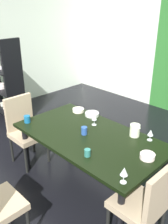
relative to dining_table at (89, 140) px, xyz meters
name	(u,v)px	position (x,y,z in m)	size (l,w,h in m)	color
ground_plane	(56,169)	(-0.52, -0.13, -0.65)	(5.45, 6.31, 0.02)	black
back_panel_interior	(114,36)	(-2.07, 2.97, 0.77)	(2.34, 0.10, 2.82)	silver
dining_table	(89,140)	(0.00, 0.00, 0.00)	(1.85, 1.02, 0.71)	black
chair_left_near	(25,127)	(-1.01, -0.29, -0.10)	(0.45, 0.44, 0.99)	tan
chair_right_near	(145,203)	(1.01, -0.29, -0.11)	(0.44, 0.44, 0.94)	tan
display_shelf	(2,79)	(-2.60, 0.22, 0.17)	(1.00, 0.38, 1.62)	black
wine_glass_near_window	(124,172)	(0.82, -0.40, 0.19)	(0.07, 0.07, 0.16)	silver
wine_glass_right	(151,133)	(0.59, 0.42, 0.17)	(0.07, 0.07, 0.14)	silver
wine_glass_rear	(94,117)	(-0.14, 0.24, 0.18)	(0.07, 0.07, 0.15)	silver
serving_bowl_west	(78,110)	(-0.60, 0.38, 0.10)	(0.17, 0.17, 0.05)	white
serving_bowl_north	(92,114)	(-0.36, 0.43, 0.10)	(0.20, 0.20, 0.05)	silver
serving_bowl_front	(147,156)	(0.77, 0.08, 0.10)	(0.16, 0.16, 0.05)	white
cup_south	(87,153)	(0.30, -0.33, 0.11)	(0.07, 0.07, 0.08)	#2C736A
cup_corner	(84,131)	(-0.06, -0.03, 0.12)	(0.07, 0.07, 0.10)	#264B96
cup_east	(27,119)	(-0.82, -0.35, 0.12)	(0.08, 0.08, 0.10)	#155C8E
pitcher_center	(135,130)	(0.40, 0.38, 0.15)	(0.13, 0.12, 0.15)	#E7ECC9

